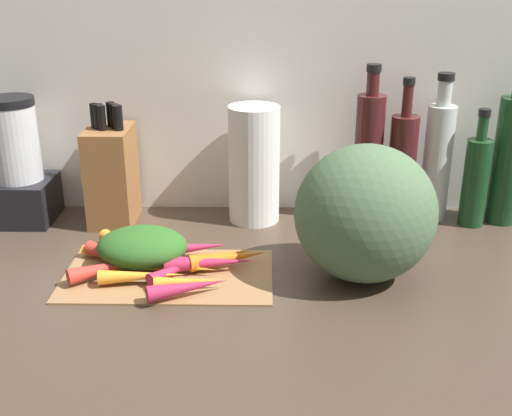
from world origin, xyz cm
name	(u,v)px	position (x,y,z in cm)	size (l,w,h in cm)	color
ground_plane	(313,286)	(0.00, 0.00, -1.50)	(170.00, 80.00, 3.00)	#47382B
wall_back	(307,84)	(0.00, 38.50, 30.00)	(170.00, 3.00, 60.00)	silver
cutting_board	(168,274)	(-27.95, 0.64, 0.40)	(40.06, 22.49, 0.80)	#997047
carrot_0	(222,255)	(-17.96, 5.86, 2.00)	(2.39, 2.39, 12.50)	orange
carrot_1	(109,252)	(-40.85, 7.53, 1.82)	(2.05, 2.05, 11.12)	orange
carrot_2	(190,282)	(-23.05, -5.34, 2.05)	(2.49, 2.49, 13.04)	orange
carrot_3	(210,263)	(-19.99, 1.52, 2.56)	(3.51, 3.51, 17.33)	#B2264C
carrot_4	(191,248)	(-24.40, 8.18, 2.50)	(3.40, 3.40, 15.04)	#B2264C
carrot_5	(122,245)	(-38.78, 9.78, 2.20)	(2.81, 2.81, 13.70)	orange
carrot_6	(188,287)	(-23.01, -7.86, 2.34)	(3.08, 3.08, 15.03)	#B2264C
carrot_7	(229,258)	(-16.41, 3.81, 2.47)	(3.33, 3.33, 15.74)	orange
carrot_8	(114,266)	(-38.19, 0.00, 2.37)	(3.13, 3.13, 17.52)	red
carrot_9	(121,257)	(-37.74, 4.23, 2.30)	(3.00, 3.00, 16.98)	red
carrot_10	(178,269)	(-25.96, -0.27, 2.09)	(2.58, 2.58, 13.51)	#B2264C
carrot_11	(180,267)	(-25.69, 0.75, 1.86)	(2.12, 2.12, 15.40)	orange
carrot_12	(142,276)	(-32.08, -3.48, 2.21)	(2.83, 2.83, 16.10)	orange
carrot_greens_pile	(142,247)	(-33.40, 4.26, 4.55)	(17.71, 13.62, 7.49)	#2D6023
winter_squash	(365,214)	(9.21, 1.08, 13.10)	(26.43, 23.98, 26.20)	#4C6B47
knife_block	(112,173)	(-44.23, 28.21, 11.54)	(9.66, 14.27, 27.56)	brown
blender_appliance	(18,169)	(-65.52, 28.37, 12.45)	(14.32, 14.32, 28.83)	black
paper_towel_roll	(254,165)	(-11.96, 29.50, 13.40)	(11.58, 11.58, 26.80)	white
bottle_0	(368,155)	(13.90, 30.61, 15.36)	(6.45, 6.45, 35.83)	#471919
bottle_1	(402,166)	(21.54, 29.87, 13.08)	(6.29, 6.29, 33.13)	#471919
bottle_2	(437,159)	(29.78, 31.23, 14.47)	(6.44, 6.44, 33.89)	silver
bottle_3	(476,180)	(37.82, 27.52, 10.72)	(5.77, 5.77, 26.83)	#19421E
bottle_4	(509,158)	(45.18, 29.44, 15.26)	(7.02, 7.02, 36.67)	#19421E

